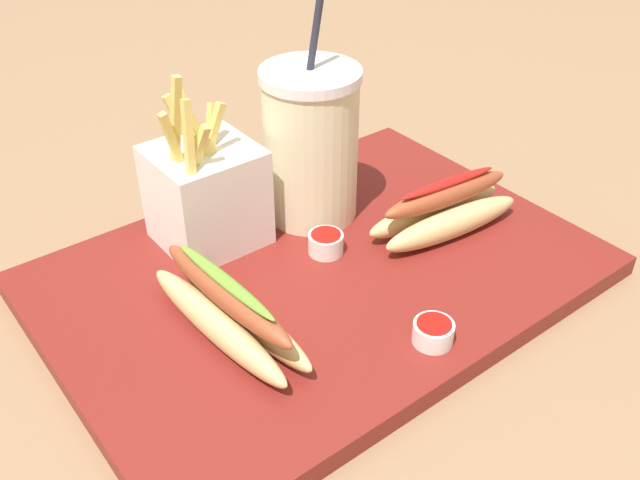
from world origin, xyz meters
TOP-DOWN VIEW (x-y plane):
  - ground_plane at (0.00, 0.00)m, footprint 2.40×2.40m
  - food_tray at (0.00, 0.00)m, footprint 0.50×0.35m
  - soda_cup at (0.05, 0.08)m, footprint 0.10×0.10m
  - fries_basket at (-0.06, 0.10)m, footprint 0.09×0.09m
  - hot_dog_1 at (-0.12, -0.02)m, footprint 0.06×0.19m
  - hot_dog_2 at (0.14, -0.03)m, footprint 0.17×0.07m
  - ketchup_cup_1 at (0.01, -0.14)m, footprint 0.03×0.03m
  - ketchup_cup_2 at (0.02, 0.01)m, footprint 0.03×0.03m

SIDE VIEW (x-z plane):
  - ground_plane at x=0.00m, z-range -0.02..0.00m
  - food_tray at x=0.00m, z-range 0.00..0.02m
  - ketchup_cup_1 at x=0.01m, z-range 0.02..0.04m
  - ketchup_cup_2 at x=0.02m, z-range 0.02..0.04m
  - hot_dog_2 at x=0.14m, z-range 0.01..0.07m
  - hot_dog_1 at x=-0.12m, z-range 0.01..0.07m
  - fries_basket at x=-0.06m, z-range -0.02..0.16m
  - soda_cup at x=0.05m, z-range -0.01..0.21m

